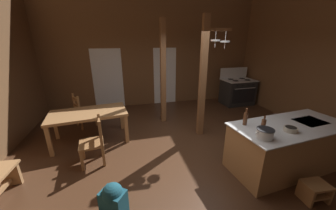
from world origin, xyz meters
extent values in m
cube|color=#422819|center=(0.00, 0.00, -0.05)|extent=(8.19, 7.71, 0.10)
cube|color=brown|center=(0.00, 3.52, 2.25)|extent=(8.19, 0.14, 4.50)
cube|color=white|center=(-1.66, 3.45, 1.02)|extent=(1.00, 0.01, 2.05)
cube|color=white|center=(0.37, 3.45, 1.02)|extent=(0.84, 0.01, 2.05)
cube|color=#9E7044|center=(1.66, -0.89, 0.44)|extent=(2.17, 1.08, 0.87)
cube|color=silver|center=(1.66, -0.89, 0.88)|extent=(2.23, 1.14, 0.02)
cube|color=black|center=(2.13, -0.85, 0.89)|extent=(0.55, 0.44, 0.00)
cube|color=black|center=(1.62, -0.46, 0.05)|extent=(1.99, 0.21, 0.10)
cube|color=black|center=(2.98, 2.64, 0.45)|extent=(1.12, 0.79, 0.90)
cube|color=black|center=(2.99, 2.25, 0.42)|extent=(0.93, 0.03, 0.52)
cylinder|color=silver|center=(2.99, 2.23, 0.70)|extent=(0.83, 0.04, 0.02)
cube|color=silver|center=(2.98, 2.64, 0.92)|extent=(1.16, 0.83, 0.03)
cube|color=silver|center=(2.97, 3.00, 1.12)|extent=(1.14, 0.07, 0.40)
cylinder|color=black|center=(3.23, 2.49, 0.94)|extent=(0.20, 0.20, 0.01)
cylinder|color=black|center=(2.73, 2.48, 0.94)|extent=(0.20, 0.20, 0.01)
cylinder|color=black|center=(3.22, 2.79, 0.94)|extent=(0.20, 0.20, 0.01)
cylinder|color=black|center=(2.73, 2.78, 0.94)|extent=(0.20, 0.20, 0.01)
cylinder|color=black|center=(3.32, 2.24, 0.82)|extent=(0.04, 0.03, 0.04)
cylinder|color=black|center=(3.10, 2.24, 0.82)|extent=(0.04, 0.03, 0.04)
cylinder|color=black|center=(2.88, 2.23, 0.82)|extent=(0.04, 0.03, 0.04)
cylinder|color=black|center=(2.66, 2.23, 0.82)|extent=(0.04, 0.03, 0.04)
cube|color=brown|center=(0.65, 0.77, 1.43)|extent=(0.15, 0.15, 2.85)
cube|color=brown|center=(0.91, 0.75, 2.54)|extent=(0.66, 0.14, 0.06)
cylinder|color=silver|center=(0.89, 0.75, 2.43)|extent=(0.01, 0.01, 0.21)
cylinder|color=silver|center=(0.89, 0.75, 2.31)|extent=(0.22, 0.22, 0.04)
cylinder|color=silver|center=(0.89, 0.75, 2.23)|extent=(0.02, 0.02, 0.14)
cylinder|color=silver|center=(1.12, 0.73, 2.42)|extent=(0.01, 0.01, 0.23)
cylinder|color=silver|center=(1.12, 0.73, 2.29)|extent=(0.22, 0.22, 0.04)
cylinder|color=silver|center=(1.12, 0.73, 2.21)|extent=(0.02, 0.02, 0.14)
cube|color=brown|center=(-0.08, 1.79, 1.43)|extent=(0.14, 0.14, 2.85)
cube|color=olive|center=(1.46, -1.66, 0.28)|extent=(0.38, 0.31, 0.04)
cube|color=olive|center=(1.30, -1.65, 0.13)|extent=(0.06, 0.28, 0.26)
cube|color=olive|center=(1.62, -1.67, 0.13)|extent=(0.06, 0.28, 0.26)
cube|color=olive|center=(1.46, -1.66, 0.14)|extent=(0.34, 0.30, 0.03)
cube|color=#9E7044|center=(-2.04, 1.09, 0.71)|extent=(1.79, 1.09, 0.06)
cube|color=#9E7044|center=(-2.87, 1.39, 0.34)|extent=(0.09, 0.09, 0.68)
cube|color=#9E7044|center=(-1.30, 1.57, 0.34)|extent=(0.09, 0.09, 0.68)
cube|color=#9E7044|center=(-2.77, 0.61, 0.34)|extent=(0.09, 0.09, 0.68)
cube|color=#9E7044|center=(-1.21, 0.80, 0.34)|extent=(0.09, 0.09, 0.68)
cube|color=olive|center=(-1.89, 0.16, 0.43)|extent=(0.49, 0.49, 0.04)
cube|color=olive|center=(-2.06, -0.05, 0.21)|extent=(0.06, 0.06, 0.41)
cube|color=olive|center=(-2.10, 0.33, 0.21)|extent=(0.06, 0.06, 0.41)
cube|color=olive|center=(-1.68, -0.01, 0.47)|extent=(0.06, 0.06, 0.95)
cube|color=olive|center=(-1.73, 0.37, 0.47)|extent=(0.06, 0.06, 0.95)
cube|color=olive|center=(-1.70, 0.18, 0.84)|extent=(0.08, 0.38, 0.07)
cube|color=olive|center=(-1.70, 0.18, 0.65)|extent=(0.08, 0.38, 0.07)
cube|color=olive|center=(-2.28, 2.00, 0.43)|extent=(0.60, 0.60, 0.04)
cube|color=olive|center=(-2.20, 2.26, 0.21)|extent=(0.07, 0.07, 0.41)
cube|color=olive|center=(-2.02, 1.93, 0.21)|extent=(0.07, 0.07, 0.41)
cube|color=olive|center=(-2.54, 2.08, 0.47)|extent=(0.07, 0.07, 0.95)
cube|color=olive|center=(-2.36, 1.74, 0.47)|extent=(0.07, 0.07, 0.95)
cube|color=olive|center=(-2.45, 1.91, 0.84)|extent=(0.21, 0.35, 0.07)
cube|color=olive|center=(-2.45, 1.91, 0.65)|extent=(0.21, 0.35, 0.07)
cube|color=#9E7044|center=(-3.17, -0.13, 0.20)|extent=(0.31, 0.08, 0.40)
cube|color=#194756|center=(-1.46, -1.26, 0.24)|extent=(0.39, 0.37, 0.48)
cylinder|color=black|center=(-1.31, -1.21, 0.24)|extent=(0.06, 0.06, 0.38)
cylinder|color=black|center=(-1.47, -1.10, 0.24)|extent=(0.06, 0.06, 0.38)
sphere|color=#194756|center=(-1.46, -1.26, 0.46)|extent=(0.38, 0.38, 0.27)
cylinder|color=silver|center=(0.84, -1.16, 0.96)|extent=(0.25, 0.25, 0.14)
cylinder|color=black|center=(0.84, -1.16, 1.04)|extent=(0.26, 0.26, 0.01)
cylinder|color=silver|center=(0.70, -1.16, 1.00)|extent=(0.05, 0.02, 0.02)
cylinder|color=silver|center=(0.98, -1.16, 1.00)|extent=(0.05, 0.02, 0.02)
cylinder|color=#B2A893|center=(1.42, -1.08, 0.93)|extent=(0.21, 0.21, 0.07)
cylinder|color=black|center=(1.42, -1.08, 0.96)|extent=(0.17, 0.17, 0.00)
cylinder|color=#56331E|center=(1.00, -0.94, 0.99)|extent=(0.07, 0.07, 0.19)
cylinder|color=#56331E|center=(1.00, -0.94, 1.12)|extent=(0.03, 0.03, 0.07)
cylinder|color=#56331E|center=(0.84, -0.67, 1.00)|extent=(0.07, 0.07, 0.23)
cylinder|color=#56331E|center=(0.84, -0.67, 1.16)|extent=(0.03, 0.03, 0.08)
camera|label=1|loc=(-1.24, -3.25, 2.33)|focal=19.89mm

